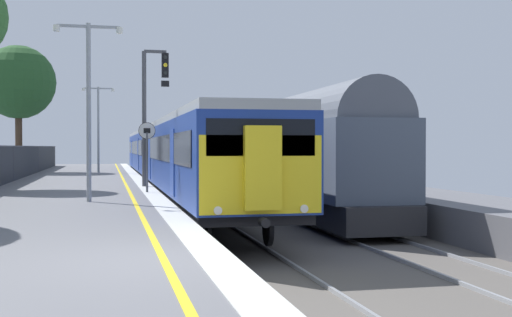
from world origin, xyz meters
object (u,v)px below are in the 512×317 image
speed_limit_sign (147,148)px  background_tree_left (19,84)px  freight_train_adjacent_track (219,149)px  signal_gantry (150,102)px  platform_lamp_mid (89,96)px  platform_lamp_far (98,122)px  commuter_train_at_platform (170,154)px

speed_limit_sign → background_tree_left: size_ratio=0.31×
freight_train_adjacent_track → signal_gantry: size_ratio=9.71×
platform_lamp_mid → freight_train_adjacent_track: bearing=71.5°
speed_limit_sign → platform_lamp_far: bearing=95.7°
freight_train_adjacent_track → background_tree_left: 13.49m
freight_train_adjacent_track → signal_gantry: bearing=-109.0°
commuter_train_at_platform → platform_lamp_mid: platform_lamp_mid is taller
speed_limit_sign → platform_lamp_mid: platform_lamp_mid is taller
platform_lamp_mid → speed_limit_sign: bearing=62.3°
freight_train_adjacent_track → signal_gantry: 16.98m
background_tree_left → signal_gantry: bearing=-67.9°
commuter_train_at_platform → platform_lamp_far: 9.10m
platform_lamp_far → commuter_train_at_platform: bearing=-65.0°
commuter_train_at_platform → speed_limit_sign: bearing=-99.4°
signal_gantry → freight_train_adjacent_track: bearing=71.0°
signal_gantry → platform_lamp_far: (-2.26, 15.63, -0.25)m
commuter_train_at_platform → platform_lamp_far: (-3.75, 8.06, 1.93)m
freight_train_adjacent_track → platform_lamp_mid: size_ratio=10.28×
platform_lamp_mid → background_tree_left: 25.53m
commuter_train_at_platform → platform_lamp_mid: 15.38m
commuter_train_at_platform → background_tree_left: bearing=130.7°
commuter_train_at_platform → background_tree_left: size_ratio=5.25×
commuter_train_at_platform → platform_lamp_far: platform_lamp_far is taller
signal_gantry → background_tree_left: bearing=112.1°
platform_lamp_far → background_tree_left: size_ratio=0.66×
freight_train_adjacent_track → speed_limit_sign: 20.39m
commuter_train_at_platform → freight_train_adjacent_track: size_ratio=0.79×
signal_gantry → platform_lamp_mid: bearing=-107.4°
commuter_train_at_platform → signal_gantry: (-1.49, -7.57, 2.18)m
signal_gantry → platform_lamp_far: 15.79m
signal_gantry → platform_lamp_mid: signal_gantry is taller
speed_limit_sign → signal_gantry: bearing=84.4°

